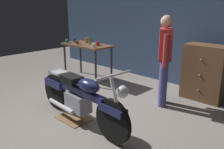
{
  "coord_description": "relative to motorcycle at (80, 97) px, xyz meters",
  "views": [
    {
      "loc": [
        2.78,
        -2.22,
        1.85
      ],
      "look_at": [
        0.0,
        0.7,
        0.65
      ],
      "focal_mm": 38.03,
      "sensor_mm": 36.0,
      "label": 1
    }
  ],
  "objects": [
    {
      "name": "wooden_dresser",
      "position": [
        0.98,
        2.36,
        0.1
      ],
      "size": [
        0.8,
        0.47,
        1.1
      ],
      "color": "brown",
      "rests_on": "ground_plane"
    },
    {
      "name": "mug_brown_stoneware",
      "position": [
        -1.88,
        1.46,
        0.5
      ],
      "size": [
        0.11,
        0.08,
        0.09
      ],
      "color": "brown",
      "rests_on": "workbench"
    },
    {
      "name": "storage_bin",
      "position": [
        -1.85,
        0.87,
        -0.28
      ],
      "size": [
        0.44,
        0.32,
        0.34
      ],
      "primitive_type": "cube",
      "color": "gray",
      "rests_on": "ground_plane"
    },
    {
      "name": "bottle",
      "position": [
        -1.64,
        1.68,
        0.55
      ],
      "size": [
        0.06,
        0.06,
        0.24
      ],
      "color": "#4C8C4C",
      "rests_on": "workbench"
    },
    {
      "name": "mug_red_diner",
      "position": [
        -1.37,
        1.67,
        0.49
      ],
      "size": [
        0.12,
        0.09,
        0.09
      ],
      "color": "red",
      "rests_on": "workbench"
    },
    {
      "name": "motorcycle",
      "position": [
        0.0,
        0.0,
        0.0
      ],
      "size": [
        2.19,
        0.6,
        1.0
      ],
      "rotation": [
        0.0,
        0.0,
        -0.07
      ],
      "color": "black",
      "rests_on": "ground_plane"
    },
    {
      "name": "ground_plane",
      "position": [
        -0.03,
        0.06,
        -0.45
      ],
      "size": [
        12.0,
        12.0,
        0.0
      ],
      "primitive_type": "plane",
      "color": "gray"
    },
    {
      "name": "workbench",
      "position": [
        -1.7,
        1.62,
        0.34
      ],
      "size": [
        1.3,
        0.64,
        0.9
      ],
      "color": "brown",
      "rests_on": "ground_plane"
    },
    {
      "name": "mug_white_ceramic",
      "position": [
        -1.2,
        1.39,
        0.5
      ],
      "size": [
        0.11,
        0.08,
        0.09
      ],
      "color": "white",
      "rests_on": "workbench"
    },
    {
      "name": "mug_blue_enamel",
      "position": [
        -2.13,
        1.58,
        0.51
      ],
      "size": [
        0.11,
        0.07,
        0.11
      ],
      "color": "#2D51AD",
      "rests_on": "workbench"
    },
    {
      "name": "mug_orange_travel",
      "position": [
        -1.92,
        1.79,
        0.51
      ],
      "size": [
        0.12,
        0.08,
        0.11
      ],
      "color": "orange",
      "rests_on": "workbench"
    },
    {
      "name": "person_standing",
      "position": [
        0.54,
        1.56,
        0.48
      ],
      "size": [
        0.39,
        0.49,
        1.67
      ],
      "rotation": [
        0.0,
        0.0,
        2.15
      ],
      "color": "#484C93",
      "rests_on": "ground_plane"
    },
    {
      "name": "back_wall",
      "position": [
        -0.03,
        2.86,
        1.1
      ],
      "size": [
        8.0,
        0.12,
        3.1
      ],
      "primitive_type": "cube",
      "color": "#384C70",
      "rests_on": "ground_plane"
    },
    {
      "name": "mug_green_speckled",
      "position": [
        -2.22,
        1.4,
        0.5
      ],
      "size": [
        0.12,
        0.08,
        0.1
      ],
      "color": "#3D7F4C",
      "rests_on": "workbench"
    },
    {
      "name": "drip_tray",
      "position": [
        -0.2,
        0.0,
        -0.44
      ],
      "size": [
        0.56,
        0.4,
        0.01
      ],
      "primitive_type": "cube",
      "color": "olive",
      "rests_on": "ground_plane"
    }
  ]
}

